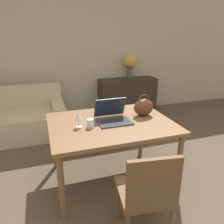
{
  "coord_description": "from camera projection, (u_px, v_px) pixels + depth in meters",
  "views": [
    {
      "loc": [
        -0.75,
        -1.47,
        1.72
      ],
      "look_at": [
        -0.02,
        0.74,
        0.88
      ],
      "focal_mm": 35.0,
      "sensor_mm": 36.0,
      "label": 1
    }
  ],
  "objects": [
    {
      "name": "ground_plane",
      "position": [
        138.0,
        222.0,
        2.11
      ],
      "size": [
        14.0,
        14.0,
        0.0
      ],
      "primitive_type": "plane",
      "color": "brown"
    },
    {
      "name": "chair",
      "position": [
        147.0,
        191.0,
        1.78
      ],
      "size": [
        0.5,
        0.5,
        0.89
      ],
      "rotation": [
        0.0,
        0.0,
        -0.14
      ],
      "color": "brown",
      "rests_on": "ground_plane"
    },
    {
      "name": "flower_vase",
      "position": [
        130.0,
        63.0,
        4.76
      ],
      "size": [
        0.29,
        0.29,
        0.52
      ],
      "color": "#47564C",
      "rests_on": "sideboard"
    },
    {
      "name": "drinking_glass",
      "position": [
        91.0,
        123.0,
        2.35
      ],
      "size": [
        0.08,
        0.08,
        0.09
      ],
      "color": "silver",
      "rests_on": "dining_table"
    },
    {
      "name": "wall_back",
      "position": [
        76.0,
        53.0,
        4.52
      ],
      "size": [
        10.0,
        0.06,
        2.7
      ],
      "color": "#BCB29E",
      "rests_on": "ground_plane"
    },
    {
      "name": "dining_table",
      "position": [
        111.0,
        128.0,
        2.53
      ],
      "size": [
        1.39,
        1.07,
        0.76
      ],
      "color": "brown",
      "rests_on": "ground_plane"
    },
    {
      "name": "wine_glass",
      "position": [
        78.0,
        117.0,
        2.33
      ],
      "size": [
        0.08,
        0.08,
        0.16
      ],
      "color": "silver",
      "rests_on": "dining_table"
    },
    {
      "name": "couch",
      "position": [
        18.0,
        120.0,
        3.86
      ],
      "size": [
        1.6,
        0.96,
        0.82
      ],
      "color": "#C1B293",
      "rests_on": "ground_plane"
    },
    {
      "name": "sideboard",
      "position": [
        127.0,
        96.0,
        4.93
      ],
      "size": [
        1.28,
        0.4,
        0.78
      ],
      "color": "#332823",
      "rests_on": "ground_plane"
    },
    {
      "name": "laptop",
      "position": [
        112.0,
        115.0,
        2.53
      ],
      "size": [
        0.38,
        0.36,
        0.25
      ],
      "color": "#38383D",
      "rests_on": "dining_table"
    },
    {
      "name": "handbag",
      "position": [
        144.0,
        107.0,
        2.67
      ],
      "size": [
        0.25,
        0.17,
        0.27
      ],
      "color": "#592D1E",
      "rests_on": "dining_table"
    }
  ]
}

